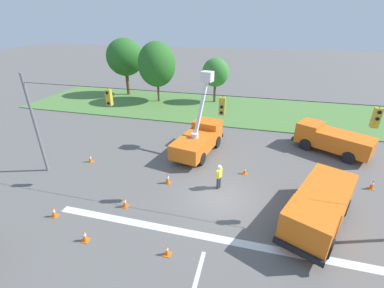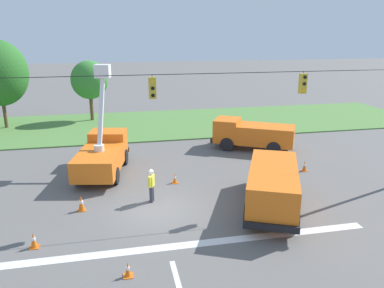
{
  "view_description": "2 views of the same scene",
  "coord_description": "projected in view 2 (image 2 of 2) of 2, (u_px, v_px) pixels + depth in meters",
  "views": [
    {
      "loc": [
        1.7,
        -13.3,
        10.16
      ],
      "look_at": [
        -2.4,
        2.44,
        2.34
      ],
      "focal_mm": 24.0,
      "sensor_mm": 36.0,
      "label": 1
    },
    {
      "loc": [
        -1.82,
        -16.79,
        8.37
      ],
      "look_at": [
        2.39,
        3.12,
        2.33
      ],
      "focal_mm": 35.0,
      "sensor_mm": 36.0,
      "label": 2
    }
  ],
  "objects": [
    {
      "name": "ground_plane",
      "position": [
        158.0,
        210.0,
        18.49
      ],
      "size": [
        200.0,
        200.0,
        0.0
      ],
      "primitive_type": "plane",
      "color": "#605E5B"
    },
    {
      "name": "grass_verge",
      "position": [
        135.0,
        125.0,
        35.36
      ],
      "size": [
        56.0,
        12.0,
        0.1
      ],
      "primitive_type": "cube",
      "color": "#517F3D",
      "rests_on": "ground"
    },
    {
      "name": "lane_markings",
      "position": [
        174.0,
        269.0,
        13.85
      ],
      "size": [
        17.6,
        15.25,
        0.01
      ],
      "color": "silver",
      "rests_on": "ground"
    },
    {
      "name": "signal_gantry",
      "position": [
        156.0,
        122.0,
        17.23
      ],
      "size": [
        26.2,
        0.33,
        7.2
      ],
      "color": "slate",
      "rests_on": "ground"
    },
    {
      "name": "tree_centre",
      "position": [
        89.0,
        80.0,
        36.08
      ],
      "size": [
        3.52,
        3.02,
        5.9
      ],
      "color": "brown",
      "rests_on": "ground"
    },
    {
      "name": "utility_truck_bucket_lift",
      "position": [
        103.0,
        152.0,
        23.05
      ],
      "size": [
        3.48,
        6.34,
        6.53
      ],
      "color": "orange",
      "rests_on": "ground"
    },
    {
      "name": "utility_truck_support_near",
      "position": [
        273.0,
        185.0,
        18.29
      ],
      "size": [
        4.83,
        6.96,
        2.21
      ],
      "color": "orange",
      "rests_on": "ground"
    },
    {
      "name": "utility_truck_support_far",
      "position": [
        252.0,
        134.0,
        27.86
      ],
      "size": [
        6.3,
        4.9,
        2.19
      ],
      "color": "orange",
      "rests_on": "ground"
    },
    {
      "name": "road_worker",
      "position": [
        151.0,
        183.0,
        19.1
      ],
      "size": [
        0.38,
        0.6,
        1.77
      ],
      "color": "#383842",
      "rests_on": "ground"
    },
    {
      "name": "traffic_cone_foreground_left",
      "position": [
        175.0,
        178.0,
        21.71
      ],
      "size": [
        0.36,
        0.36,
        0.58
      ],
      "color": "orange",
      "rests_on": "ground"
    },
    {
      "name": "traffic_cone_mid_right",
      "position": [
        128.0,
        270.0,
        13.33
      ],
      "size": [
        0.36,
        0.36,
        0.59
      ],
      "color": "orange",
      "rests_on": "ground"
    },
    {
      "name": "traffic_cone_lane_edge_b",
      "position": [
        81.0,
        203.0,
        18.27
      ],
      "size": [
        0.36,
        0.36,
        0.81
      ],
      "color": "orange",
      "rests_on": "ground"
    },
    {
      "name": "traffic_cone_far_left",
      "position": [
        305.0,
        166.0,
        23.58
      ],
      "size": [
        0.36,
        0.36,
        0.69
      ],
      "color": "orange",
      "rests_on": "ground"
    },
    {
      "name": "traffic_cone_far_right",
      "position": [
        34.0,
        240.0,
        15.12
      ],
      "size": [
        0.36,
        0.36,
        0.69
      ],
      "color": "orange",
      "rests_on": "ground"
    }
  ]
}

